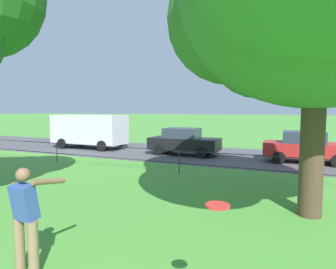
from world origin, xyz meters
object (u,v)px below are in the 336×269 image
frisbee (218,206)px  car_red_left (306,147)px  person_thrower (26,217)px  car_black_far_right (184,141)px  panel_van_far_left (90,129)px

frisbee → car_red_left: size_ratio=0.08×
person_thrower → car_black_far_right: person_thrower is taller
panel_van_far_left → car_red_left: size_ratio=1.24×
frisbee → car_black_far_right: 13.54m
frisbee → car_black_far_right: bearing=112.1°
person_thrower → panel_van_far_left: (-8.82, 12.52, 0.35)m
person_thrower → car_red_left: person_thrower is taller
person_thrower → car_black_far_right: 12.57m
car_black_far_right → car_red_left: same height
frisbee → car_black_far_right: frisbee is taller
frisbee → car_red_left: bearing=84.2°
car_black_far_right → panel_van_far_left: bearing=179.0°
frisbee → car_red_left: frisbee is taller
person_thrower → frisbee: person_thrower is taller
car_red_left → person_thrower: bearing=-109.2°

